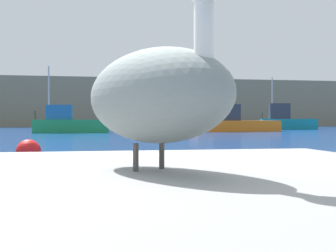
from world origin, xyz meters
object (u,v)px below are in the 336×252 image
(pelican, at_px, (157,93))
(fishing_boat_teal, at_px, (286,120))
(fishing_boat_orange, at_px, (232,122))
(fishing_boat_green, at_px, (69,123))
(mooring_buoy, at_px, (28,152))

(pelican, height_order, fishing_boat_teal, fishing_boat_teal)
(fishing_boat_orange, distance_m, fishing_boat_green, 14.14)
(fishing_boat_green, bearing_deg, pelican, 96.42)
(pelican, relative_size, mooring_buoy, 2.28)
(fishing_boat_teal, bearing_deg, fishing_boat_green, 35.12)
(fishing_boat_orange, bearing_deg, mooring_buoy, 56.16)
(pelican, relative_size, fishing_boat_teal, 0.22)
(mooring_buoy, bearing_deg, fishing_boat_teal, 55.68)
(pelican, xyz_separation_m, fishing_boat_green, (-1.98, 33.06, -0.43))
(pelican, bearing_deg, fishing_boat_green, 154.64)
(pelican, distance_m, fishing_boat_teal, 45.85)
(fishing_boat_green, bearing_deg, mooring_buoy, 93.44)
(pelican, height_order, fishing_boat_orange, fishing_boat_orange)
(pelican, distance_m, mooring_buoy, 8.69)
(pelican, height_order, mooring_buoy, pelican)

